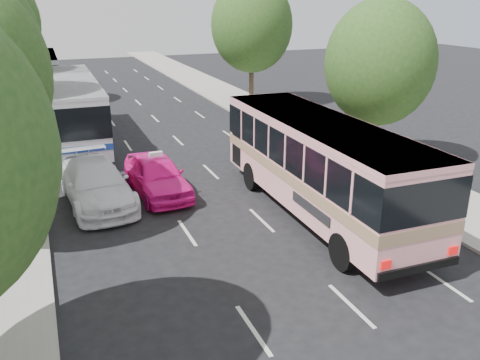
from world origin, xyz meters
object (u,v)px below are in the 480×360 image
pink_taxi (157,175)px  tour_coach_front (73,105)px  white_pickup (96,183)px  pink_bus (320,158)px  tour_coach_rear (43,69)px

pink_taxi → tour_coach_front: size_ratio=0.40×
tour_coach_front → pink_taxi: bearing=-74.7°
white_pickup → tour_coach_front: size_ratio=0.48×
white_pickup → tour_coach_front: 9.71m
pink_bus → white_pickup: pink_bus is taller
white_pickup → tour_coach_rear: tour_coach_rear is taller
white_pickup → tour_coach_rear: (-1.07, 28.07, 1.09)m
white_pickup → tour_coach_rear: bearing=87.6°
pink_bus → tour_coach_rear: bearing=105.8°
white_pickup → tour_coach_front: bearing=85.5°
pink_taxi → tour_coach_rear: size_ratio=0.46×
pink_taxi → white_pickup: white_pickup is taller
pink_taxi → tour_coach_rear: (-3.57, 27.95, 1.10)m
tour_coach_front → tour_coach_rear: tour_coach_front is taller
white_pickup → pink_taxi: bearing=-2.0°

